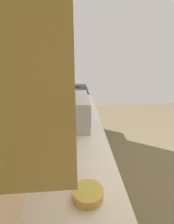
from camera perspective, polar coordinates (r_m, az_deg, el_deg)
name	(u,v)px	position (r m, az deg, el deg)	size (l,w,h in m)	color
ground_plane	(161,189)	(2.73, 21.93, -21.23)	(6.31, 6.31, 0.00)	brown
wall_back	(32,83)	(1.80, -16.47, 8.57)	(4.06, 0.12, 2.82)	beige
counter_run	(75,190)	(1.91, -3.69, -22.75)	(3.20, 0.63, 0.91)	#D8C373
upper_cabinets	(46,18)	(1.37, -12.39, 26.43)	(2.23, 0.30, 0.71)	#D0BD6F
oven_range	(72,112)	(3.56, -4.55, 0.11)	(0.70, 0.61, 1.09)	#B7BABF
microwave	(71,111)	(1.97, -5.00, 0.21)	(0.52, 0.38, 0.32)	#B7BABF
bowl	(88,193)	(1.20, 0.37, -23.76)	(0.19, 0.19, 0.06)	gold
kettle	(77,99)	(2.63, -2.95, 3.98)	(0.21, 0.15, 0.17)	black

